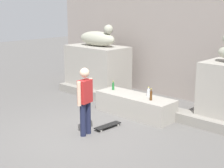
% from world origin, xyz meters
% --- Properties ---
extents(ground_plane, '(40.00, 40.00, 0.00)m').
position_xyz_m(ground_plane, '(0.00, 0.00, 0.00)').
color(ground_plane, '#605E5B').
extents(facade_wall, '(11.54, 0.60, 5.51)m').
position_xyz_m(facade_wall, '(0.00, 4.74, 2.75)').
color(facade_wall, gray).
rests_on(facade_wall, ground_plane).
extents(pedestal_left, '(2.22, 1.26, 1.67)m').
position_xyz_m(pedestal_left, '(-2.71, 3.24, 0.83)').
color(pedestal_left, '#A39E93').
rests_on(pedestal_left, ground_plane).
extents(statue_reclining_left, '(1.61, 0.58, 0.78)m').
position_xyz_m(statue_reclining_left, '(-2.68, 3.24, 1.95)').
color(statue_reclining_left, '#AEAF9A').
rests_on(statue_reclining_left, pedestal_left).
extents(ledge_block, '(2.40, 0.80, 0.59)m').
position_xyz_m(ledge_block, '(0.00, 2.08, 0.29)').
color(ledge_block, '#A39E93').
rests_on(ledge_block, ground_plane).
extents(skater, '(0.26, 0.53, 1.67)m').
position_xyz_m(skater, '(0.08, 0.09, 0.92)').
color(skater, '#1E233F').
rests_on(skater, ground_plane).
extents(skateboard, '(0.24, 0.81, 0.08)m').
position_xyz_m(skateboard, '(0.16, 0.79, 0.06)').
color(skateboard, black).
rests_on(skateboard, ground_plane).
extents(bottle_brown, '(0.07, 0.07, 0.32)m').
position_xyz_m(bottle_brown, '(0.63, 1.99, 0.72)').
color(bottle_brown, '#593314').
rests_on(bottle_brown, ledge_block).
extents(bottle_clear, '(0.08, 0.08, 0.26)m').
position_xyz_m(bottle_clear, '(0.30, 2.31, 0.69)').
color(bottle_clear, silver).
rests_on(bottle_clear, ledge_block).
extents(bottle_green, '(0.07, 0.07, 0.28)m').
position_xyz_m(bottle_green, '(-0.89, 2.12, 0.70)').
color(bottle_green, '#1E722D').
rests_on(bottle_green, ledge_block).
extents(stair_step, '(7.64, 0.50, 0.27)m').
position_xyz_m(stair_step, '(0.00, 2.59, 0.13)').
color(stair_step, gray).
rests_on(stair_step, ground_plane).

